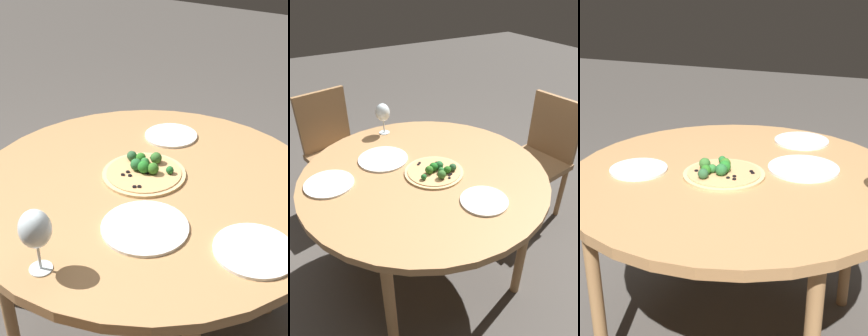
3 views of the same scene
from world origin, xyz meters
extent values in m
plane|color=#4C4742|center=(0.00, 0.00, 0.00)|extent=(12.00, 12.00, 0.00)
cylinder|color=#A87A4C|center=(0.00, 0.00, 0.73)|extent=(1.24, 1.24, 0.04)
cylinder|color=#A87A4C|center=(-0.39, -0.39, 0.36)|extent=(0.05, 0.05, 0.71)
cylinder|color=#A87A4C|center=(0.39, -0.39, 0.36)|extent=(0.05, 0.05, 0.71)
cylinder|color=#A87A4C|center=(-0.39, 0.39, 0.36)|extent=(0.05, 0.05, 0.71)
cylinder|color=#A87A4C|center=(0.39, 0.39, 0.36)|extent=(0.05, 0.05, 0.71)
cube|color=#997047|center=(-0.12, 0.94, 0.43)|extent=(0.45, 0.45, 0.04)
cube|color=#997047|center=(-0.14, 1.13, 0.67)|extent=(0.38, 0.08, 0.44)
cylinder|color=#997047|center=(-0.27, 0.75, 0.20)|extent=(0.04, 0.04, 0.41)
cylinder|color=#997047|center=(0.07, 0.80, 0.20)|extent=(0.04, 0.04, 0.41)
cylinder|color=#997047|center=(-0.31, 1.09, 0.20)|extent=(0.04, 0.04, 0.41)
cylinder|color=#997047|center=(0.03, 1.13, 0.20)|extent=(0.04, 0.04, 0.41)
cube|color=#997047|center=(-0.90, -0.20, 0.43)|extent=(0.48, 0.48, 0.04)
cube|color=#997047|center=(-1.08, -0.24, 0.67)|extent=(0.11, 0.38, 0.44)
cylinder|color=#997047|center=(-0.70, -0.33, 0.20)|extent=(0.04, 0.04, 0.41)
cylinder|color=#997047|center=(-0.77, 0.00, 0.20)|extent=(0.04, 0.04, 0.41)
cylinder|color=#997047|center=(-1.03, -0.40, 0.20)|extent=(0.04, 0.04, 0.41)
cylinder|color=#997047|center=(-1.10, -0.07, 0.20)|extent=(0.04, 0.04, 0.41)
cylinder|color=tan|center=(0.03, 0.04, 0.75)|extent=(0.30, 0.30, 0.01)
cylinder|color=tan|center=(0.03, 0.04, 0.76)|extent=(0.27, 0.27, 0.00)
sphere|color=#24612E|center=(0.03, 0.07, 0.78)|extent=(0.04, 0.04, 0.04)
sphere|color=#34672A|center=(0.11, 0.04, 0.78)|extent=(0.04, 0.04, 0.04)
sphere|color=#206228|center=(0.08, -0.04, 0.77)|extent=(0.03, 0.03, 0.03)
sphere|color=#28691F|center=(0.08, 0.09, 0.78)|extent=(0.04, 0.04, 0.04)
sphere|color=#295530|center=(0.08, 0.12, 0.78)|extent=(0.04, 0.04, 0.04)
sphere|color=#2A6A2D|center=(0.07, 0.06, 0.78)|extent=(0.03, 0.03, 0.03)
sphere|color=#306A21|center=(0.04, 0.01, 0.78)|extent=(0.04, 0.04, 0.04)
sphere|color=#206C22|center=(0.03, 0.04, 0.78)|extent=(0.04, 0.04, 0.04)
cylinder|color=black|center=(0.13, 0.07, 0.76)|extent=(0.01, 0.01, 0.00)
cylinder|color=black|center=(-0.02, 0.07, 0.76)|extent=(0.01, 0.01, 0.00)
cylinder|color=black|center=(0.11, 0.10, 0.76)|extent=(0.01, 0.01, 0.00)
cylinder|color=black|center=(0.03, 0.02, 0.76)|extent=(0.01, 0.01, 0.00)
cylinder|color=black|center=(-0.07, 0.01, 0.76)|extent=(0.01, 0.01, 0.00)
cylinder|color=black|center=(0.11, 0.08, 0.76)|extent=(0.01, 0.01, 0.00)
cylinder|color=black|center=(0.00, 0.09, 0.76)|extent=(0.01, 0.01, 0.00)
cylinder|color=black|center=(-0.06, 0.00, 0.76)|extent=(0.01, 0.01, 0.00)
cylinder|color=black|center=(-0.02, 0.09, 0.76)|extent=(0.01, 0.01, 0.00)
cylinder|color=silver|center=(-0.52, 0.01, 0.75)|extent=(0.06, 0.06, 0.00)
cylinder|color=silver|center=(-0.52, 0.01, 0.79)|extent=(0.01, 0.01, 0.08)
ellipsoid|color=silver|center=(-0.52, 0.01, 0.88)|extent=(0.09, 0.09, 0.11)
cylinder|color=silver|center=(-0.22, -0.13, 0.75)|extent=(0.27, 0.27, 0.01)
cylinder|color=silver|center=(-0.13, -0.44, 0.75)|extent=(0.24, 0.24, 0.01)
cylinder|color=silver|center=(0.35, 0.11, 0.75)|extent=(0.21, 0.21, 0.01)
camera|label=1|loc=(-1.15, -0.74, 1.62)|focal=50.00mm
camera|label=2|loc=(1.22, -0.66, 1.65)|focal=35.00mm
camera|label=3|loc=(-0.56, 1.48, 1.40)|focal=50.00mm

